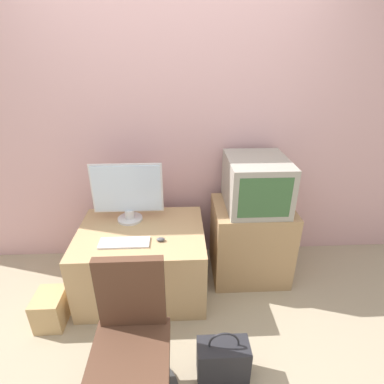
# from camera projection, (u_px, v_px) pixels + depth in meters

# --- Properties ---
(ground_plane) EXTENTS (12.00, 12.00, 0.00)m
(ground_plane) POSITION_uv_depth(u_px,v_px,m) (178.00, 375.00, 1.89)
(ground_plane) COLOR tan
(wall_back) EXTENTS (4.40, 0.05, 2.60)m
(wall_back) POSITION_uv_depth(u_px,v_px,m) (174.00, 122.00, 2.52)
(wall_back) COLOR #CC9EA3
(wall_back) RESTS_ON ground_plane
(desk) EXTENTS (0.99, 0.76, 0.57)m
(desk) POSITION_uv_depth(u_px,v_px,m) (143.00, 260.00, 2.46)
(desk) COLOR tan
(desk) RESTS_ON ground_plane
(side_stand) EXTENTS (0.65, 0.53, 0.68)m
(side_stand) POSITION_uv_depth(u_px,v_px,m) (250.00, 241.00, 2.62)
(side_stand) COLOR #A37F56
(side_stand) RESTS_ON ground_plane
(main_monitor) EXTENTS (0.57, 0.20, 0.49)m
(main_monitor) POSITION_uv_depth(u_px,v_px,m) (127.00, 192.00, 2.39)
(main_monitor) COLOR silver
(main_monitor) RESTS_ON desk
(keyboard) EXTENTS (0.37, 0.13, 0.01)m
(keyboard) POSITION_uv_depth(u_px,v_px,m) (124.00, 243.00, 2.19)
(keyboard) COLOR silver
(keyboard) RESTS_ON desk
(mouse) EXTENTS (0.06, 0.04, 0.03)m
(mouse) POSITION_uv_depth(u_px,v_px,m) (161.00, 239.00, 2.21)
(mouse) COLOR #4C4C51
(mouse) RESTS_ON desk
(crt_tv) EXTENTS (0.47, 0.56, 0.41)m
(crt_tv) POSITION_uv_depth(u_px,v_px,m) (256.00, 183.00, 2.40)
(crt_tv) COLOR gray
(crt_tv) RESTS_ON side_stand
(office_chair) EXTENTS (0.51, 0.51, 0.88)m
(office_chair) POSITION_uv_depth(u_px,v_px,m) (132.00, 350.00, 1.64)
(office_chair) COLOR #333333
(office_chair) RESTS_ON ground_plane
(cardboard_box_lower) EXTENTS (0.20, 0.25, 0.25)m
(cardboard_box_lower) POSITION_uv_depth(u_px,v_px,m) (51.00, 309.00, 2.20)
(cardboard_box_lower) COLOR tan
(cardboard_box_lower) RESTS_ON ground_plane
(handbag) EXTENTS (0.31, 0.16, 0.38)m
(handbag) POSITION_uv_depth(u_px,v_px,m) (223.00, 360.00, 1.82)
(handbag) COLOR #232328
(handbag) RESTS_ON ground_plane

